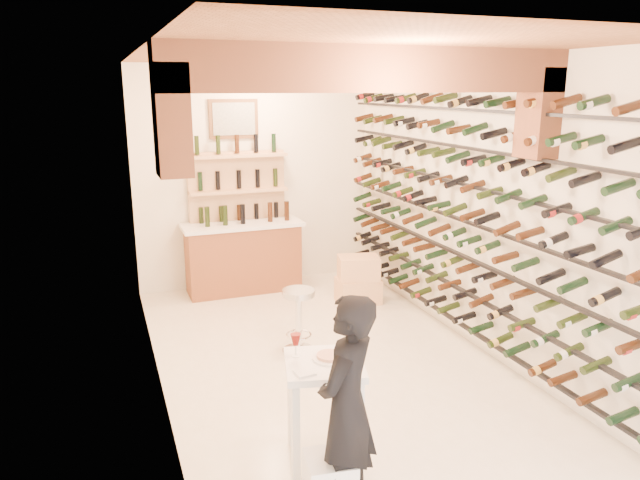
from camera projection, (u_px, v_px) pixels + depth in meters
The scene contains 10 objects.
ground at pixel (330, 363), 6.39m from camera, with size 6.00×6.00×0.00m, color white.
room_shell at pixel (341, 156), 5.59m from camera, with size 3.52×6.02×3.21m.
wine_rack at pixel (460, 212), 6.53m from camera, with size 0.32×5.70×2.56m.
back_counter at pixel (243, 255), 8.56m from camera, with size 1.70×0.62×1.29m.
back_shelving at pixel (238, 209), 8.62m from camera, with size 1.40×0.31×2.73m.
tasting_table at pixel (324, 380), 4.57m from camera, with size 0.72×0.72×1.04m.
person at pixel (347, 406), 4.00m from camera, with size 0.58×0.38×1.59m, color black.
chrome_barstool at pixel (299, 316), 6.56m from camera, with size 0.38×0.38×0.74m.
crate_lower at pixel (358, 291), 8.16m from camera, with size 0.57×0.40×0.34m, color #E5AE7D.
crate_upper at pixel (359, 268), 8.07m from camera, with size 0.54×0.37×0.32m, color #E5AE7D.
Camera 1 is at (-2.16, -5.45, 2.88)m, focal length 33.33 mm.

